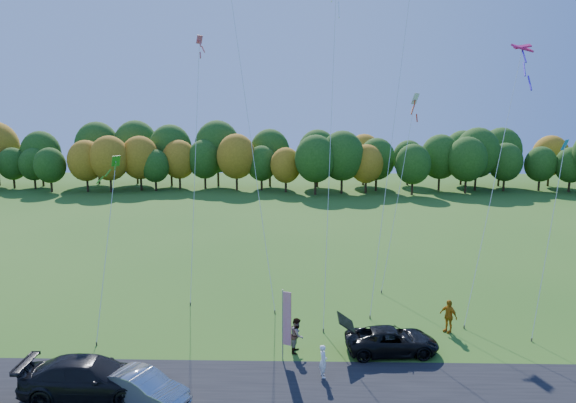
{
  "coord_description": "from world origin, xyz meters",
  "views": [
    {
      "loc": [
        0.74,
        -25.17,
        12.46
      ],
      "look_at": [
        0.0,
        6.0,
        7.0
      ],
      "focal_mm": 32.0,
      "sensor_mm": 36.0,
      "label": 1
    }
  ],
  "objects_px": {
    "black_suv": "(392,340)",
    "feather_flag": "(286,318)",
    "silver_sedan": "(143,388)",
    "person_east": "(448,316)"
  },
  "relations": [
    {
      "from": "black_suv",
      "to": "silver_sedan",
      "type": "height_order",
      "value": "silver_sedan"
    },
    {
      "from": "black_suv",
      "to": "feather_flag",
      "type": "height_order",
      "value": "feather_flag"
    },
    {
      "from": "person_east",
      "to": "black_suv",
      "type": "bearing_deg",
      "value": -92.53
    },
    {
      "from": "silver_sedan",
      "to": "feather_flag",
      "type": "relative_size",
      "value": 1.13
    },
    {
      "from": "black_suv",
      "to": "person_east",
      "type": "bearing_deg",
      "value": -58.7
    },
    {
      "from": "silver_sedan",
      "to": "black_suv",
      "type": "bearing_deg",
      "value": -41.84
    },
    {
      "from": "black_suv",
      "to": "feather_flag",
      "type": "bearing_deg",
      "value": 95.53
    },
    {
      "from": "silver_sedan",
      "to": "feather_flag",
      "type": "bearing_deg",
      "value": -31.77
    },
    {
      "from": "silver_sedan",
      "to": "person_east",
      "type": "xyz_separation_m",
      "value": [
        15.29,
        7.64,
        0.27
      ]
    },
    {
      "from": "feather_flag",
      "to": "person_east",
      "type": "bearing_deg",
      "value": 21.59
    }
  ]
}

